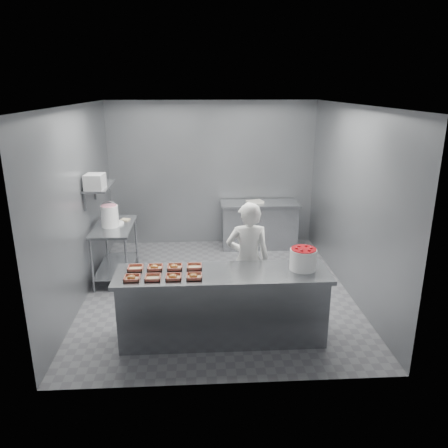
{
  "coord_description": "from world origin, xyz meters",
  "views": [
    {
      "loc": [
        -0.27,
        -6.18,
        3.05
      ],
      "look_at": [
        0.09,
        -0.2,
        1.15
      ],
      "focal_mm": 35.0,
      "sensor_mm": 36.0,
      "label": 1
    }
  ],
  "objects_px": {
    "back_counter": "(259,225)",
    "worker": "(248,260)",
    "tray_2": "(173,277)",
    "glaze_bucket": "(110,216)",
    "strawberry_tub": "(303,258)",
    "tray_5": "(155,267)",
    "tray_4": "(135,268)",
    "tray_1": "(153,278)",
    "tray_7": "(194,267)",
    "appliance": "(95,182)",
    "tray_0": "(132,278)",
    "tray_3": "(194,276)",
    "prep_table": "(115,243)",
    "tray_6": "(175,267)",
    "service_counter": "(223,305)"
  },
  "relations": [
    {
      "from": "back_counter",
      "to": "worker",
      "type": "height_order",
      "value": "worker"
    },
    {
      "from": "tray_1",
      "to": "appliance",
      "type": "relative_size",
      "value": 0.61
    },
    {
      "from": "service_counter",
      "to": "appliance",
      "type": "relative_size",
      "value": 8.5
    },
    {
      "from": "tray_3",
      "to": "tray_4",
      "type": "bearing_deg",
      "value": 157.73
    },
    {
      "from": "tray_6",
      "to": "tray_1",
      "type": "bearing_deg",
      "value": -128.91
    },
    {
      "from": "tray_0",
      "to": "appliance",
      "type": "relative_size",
      "value": 0.61
    },
    {
      "from": "tray_5",
      "to": "tray_7",
      "type": "xyz_separation_m",
      "value": [
        0.48,
        0.0,
        -0.0
      ]
    },
    {
      "from": "tray_4",
      "to": "back_counter",
      "type": "bearing_deg",
      "value": 57.7
    },
    {
      "from": "back_counter",
      "to": "tray_5",
      "type": "distance_m",
      "value": 3.58
    },
    {
      "from": "tray_1",
      "to": "worker",
      "type": "xyz_separation_m",
      "value": [
        1.2,
        0.75,
        -0.11
      ]
    },
    {
      "from": "tray_2",
      "to": "glaze_bucket",
      "type": "distance_m",
      "value": 2.33
    },
    {
      "from": "tray_5",
      "to": "worker",
      "type": "bearing_deg",
      "value": 20.68
    },
    {
      "from": "tray_4",
      "to": "prep_table",
      "type": "bearing_deg",
      "value": 108.07
    },
    {
      "from": "tray_2",
      "to": "tray_3",
      "type": "relative_size",
      "value": 1.0
    },
    {
      "from": "back_counter",
      "to": "strawberry_tub",
      "type": "distance_m",
      "value": 3.27
    },
    {
      "from": "tray_3",
      "to": "strawberry_tub",
      "type": "relative_size",
      "value": 0.58
    },
    {
      "from": "tray_0",
      "to": "appliance",
      "type": "distance_m",
      "value": 2.12
    },
    {
      "from": "tray_5",
      "to": "strawberry_tub",
      "type": "distance_m",
      "value": 1.82
    },
    {
      "from": "glaze_bucket",
      "to": "appliance",
      "type": "bearing_deg",
      "value": -120.51
    },
    {
      "from": "tray_1",
      "to": "tray_5",
      "type": "xyz_separation_m",
      "value": [
        -0.0,
        0.29,
        0.0
      ]
    },
    {
      "from": "tray_3",
      "to": "tray_5",
      "type": "xyz_separation_m",
      "value": [
        -0.48,
        0.29,
        0.0
      ]
    },
    {
      "from": "tray_2",
      "to": "tray_4",
      "type": "height_order",
      "value": "tray_2"
    },
    {
      "from": "tray_6",
      "to": "tray_3",
      "type": "bearing_deg",
      "value": -50.74
    },
    {
      "from": "tray_7",
      "to": "worker",
      "type": "distance_m",
      "value": 0.86
    },
    {
      "from": "tray_3",
      "to": "tray_4",
      "type": "relative_size",
      "value": 1.0
    },
    {
      "from": "tray_4",
      "to": "tray_5",
      "type": "xyz_separation_m",
      "value": [
        0.24,
        -0.0,
        0.0
      ]
    },
    {
      "from": "prep_table",
      "to": "tray_0",
      "type": "relative_size",
      "value": 6.4
    },
    {
      "from": "glaze_bucket",
      "to": "tray_1",
      "type": "bearing_deg",
      "value": -67.04
    },
    {
      "from": "back_counter",
      "to": "tray_0",
      "type": "distance_m",
      "value": 3.95
    },
    {
      "from": "strawberry_tub",
      "to": "glaze_bucket",
      "type": "height_order",
      "value": "glaze_bucket"
    },
    {
      "from": "worker",
      "to": "appliance",
      "type": "distance_m",
      "value": 2.6
    },
    {
      "from": "tray_5",
      "to": "tray_3",
      "type": "bearing_deg",
      "value": -31.45
    },
    {
      "from": "tray_2",
      "to": "tray_4",
      "type": "bearing_deg",
      "value": 148.38
    },
    {
      "from": "strawberry_tub",
      "to": "tray_2",
      "type": "bearing_deg",
      "value": -173.38
    },
    {
      "from": "strawberry_tub",
      "to": "tray_4",
      "type": "bearing_deg",
      "value": 176.89
    },
    {
      "from": "worker",
      "to": "tray_6",
      "type": "bearing_deg",
      "value": 24.9
    },
    {
      "from": "tray_6",
      "to": "worker",
      "type": "relative_size",
      "value": 0.12
    },
    {
      "from": "prep_table",
      "to": "tray_1",
      "type": "relative_size",
      "value": 6.4
    },
    {
      "from": "appliance",
      "to": "back_counter",
      "type": "bearing_deg",
      "value": 33.98
    },
    {
      "from": "appliance",
      "to": "tray_3",
      "type": "bearing_deg",
      "value": -47.09
    },
    {
      "from": "tray_2",
      "to": "strawberry_tub",
      "type": "distance_m",
      "value": 1.59
    },
    {
      "from": "tray_3",
      "to": "worker",
      "type": "relative_size",
      "value": 0.12
    },
    {
      "from": "prep_table",
      "to": "tray_2",
      "type": "height_order",
      "value": "tray_2"
    },
    {
      "from": "tray_2",
      "to": "tray_7",
      "type": "bearing_deg",
      "value": 50.39
    },
    {
      "from": "worker",
      "to": "appliance",
      "type": "bearing_deg",
      "value": -26.54
    },
    {
      "from": "glaze_bucket",
      "to": "tray_2",
      "type": "bearing_deg",
      "value": -61.66
    },
    {
      "from": "worker",
      "to": "strawberry_tub",
      "type": "relative_size",
      "value": 4.97
    },
    {
      "from": "tray_4",
      "to": "worker",
      "type": "distance_m",
      "value": 1.51
    },
    {
      "from": "tray_1",
      "to": "worker",
      "type": "distance_m",
      "value": 1.42
    },
    {
      "from": "appliance",
      "to": "glaze_bucket",
      "type": "bearing_deg",
      "value": 63.48
    }
  ]
}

